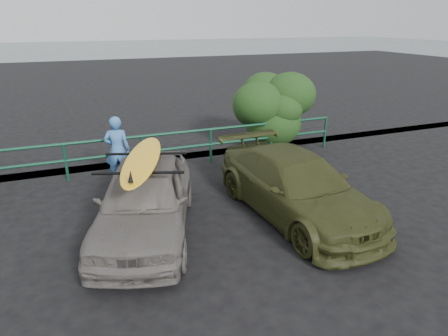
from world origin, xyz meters
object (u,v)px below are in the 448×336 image
at_px(man, 117,150).
at_px(guardrail, 106,157).
at_px(surfboard, 142,159).
at_px(sedan, 145,199).
at_px(olive_vehicle, 296,186).

bearing_deg(man, guardrail, -52.94).
xyz_separation_m(man, surfboard, (0.14, -2.88, 0.66)).
height_order(sedan, surfboard, surfboard).
distance_m(sedan, olive_vehicle, 3.16).
xyz_separation_m(sedan, olive_vehicle, (3.13, -0.41, -0.05)).
height_order(guardrail, sedan, sedan).
relative_size(sedan, olive_vehicle, 0.92).
bearing_deg(guardrail, sedan, -83.41).
xyz_separation_m(guardrail, sedan, (0.40, -3.47, 0.20)).
distance_m(guardrail, man, 0.74).
height_order(man, surfboard, man).
distance_m(olive_vehicle, surfboard, 3.28).
xyz_separation_m(olive_vehicle, surfboard, (-3.13, 0.41, 0.87)).
xyz_separation_m(sedan, man, (-0.14, 2.88, 0.16)).
bearing_deg(olive_vehicle, sedan, 168.83).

